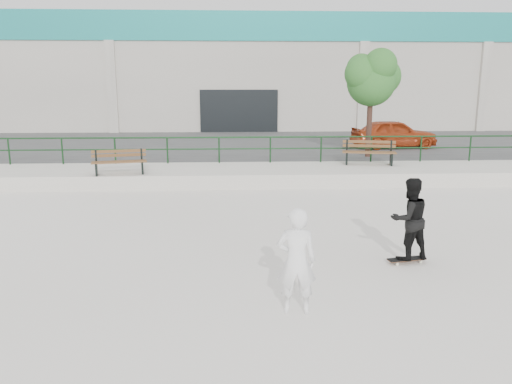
{
  "coord_description": "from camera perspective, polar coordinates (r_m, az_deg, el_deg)",
  "views": [
    {
      "loc": [
        -0.53,
        -8.55,
        3.48
      ],
      "look_at": [
        -0.0,
        2.0,
        1.21
      ],
      "focal_mm": 35.0,
      "sensor_mm": 36.0,
      "label": 1
    }
  ],
  "objects": [
    {
      "name": "ground",
      "position": [
        9.24,
        0.64,
        -9.99
      ],
      "size": [
        120.0,
        120.0,
        0.0
      ],
      "primitive_type": "plane",
      "color": "beige",
      "rests_on": "ground"
    },
    {
      "name": "ledge",
      "position": [
        18.34,
        -1.17,
        1.98
      ],
      "size": [
        30.0,
        3.0,
        0.5
      ],
      "primitive_type": "cube",
      "color": "beige",
      "rests_on": "ground"
    },
    {
      "name": "parking_strip",
      "position": [
        26.75,
        -1.72,
        5.18
      ],
      "size": [
        60.0,
        14.0,
        0.5
      ],
      "primitive_type": "cube",
      "color": "#3D3D3D",
      "rests_on": "ground"
    },
    {
      "name": "railing",
      "position": [
        19.48,
        -1.3,
        5.53
      ],
      "size": [
        28.0,
        0.06,
        1.03
      ],
      "color": "#153B1A",
      "rests_on": "ledge"
    },
    {
      "name": "commercial_building",
      "position": [
        40.56,
        -2.18,
        13.66
      ],
      "size": [
        44.2,
        16.33,
        8.0
      ],
      "color": "beige",
      "rests_on": "ground"
    },
    {
      "name": "bench_left",
      "position": [
        17.62,
        -15.36,
        3.31
      ],
      "size": [
        1.88,
        0.89,
        0.84
      ],
      "rotation": [
        0.0,
        0.0,
        0.21
      ],
      "color": "brown",
      "rests_on": "ledge"
    },
    {
      "name": "bench_right",
      "position": [
        19.58,
        12.79,
        4.42
      ],
      "size": [
        2.08,
        0.98,
        0.92
      ],
      "rotation": [
        0.0,
        0.0,
        -0.21
      ],
      "color": "brown",
      "rests_on": "ledge"
    },
    {
      "name": "tree",
      "position": [
        21.66,
        13.13,
        12.74
      ],
      "size": [
        2.5,
        2.22,
        4.44
      ],
      "color": "#452B22",
      "rests_on": "parking_strip"
    },
    {
      "name": "red_car",
      "position": [
        25.13,
        15.46,
        6.45
      ],
      "size": [
        4.17,
        1.96,
        1.38
      ],
      "primitive_type": "imported",
      "rotation": [
        0.0,
        0.0,
        1.65
      ],
      "color": "#A73614",
      "rests_on": "parking_strip"
    },
    {
      "name": "skateboard",
      "position": [
        10.49,
        16.84,
        -7.38
      ],
      "size": [
        0.8,
        0.35,
        0.09
      ],
      "rotation": [
        0.0,
        0.0,
        0.2
      ],
      "color": "black",
      "rests_on": "ground"
    },
    {
      "name": "standing_skater",
      "position": [
        10.24,
        17.12,
        -2.95
      ],
      "size": [
        0.91,
        0.78,
        1.63
      ],
      "primitive_type": "imported",
      "rotation": [
        0.0,
        0.0,
        3.37
      ],
      "color": "black",
      "rests_on": "skateboard"
    },
    {
      "name": "seated_skater",
      "position": [
        7.73,
        4.64,
        -7.88
      ],
      "size": [
        0.64,
        0.45,
        1.68
      ],
      "primitive_type": "imported",
      "rotation": [
        0.0,
        0.0,
        3.07
      ],
      "color": "white",
      "rests_on": "ground"
    }
  ]
}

